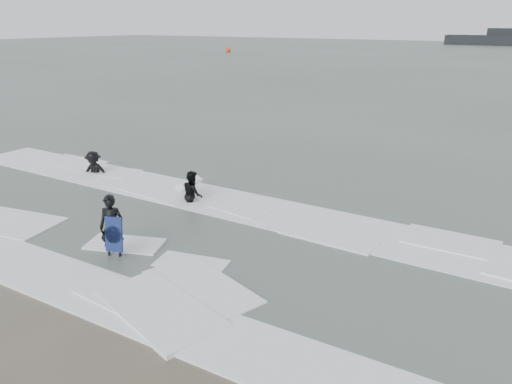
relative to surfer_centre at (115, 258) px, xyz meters
The scene contains 8 objects.
ground 2.25m from the surfer_centre, 24.74° to the right, with size 320.00×320.00×0.00m, color brown.
surfer_centre is the anchor object (origin of this frame).
surfer_wading 4.71m from the surfer_centre, 101.65° to the left, with size 0.84×0.65×1.72m, color black.
surfer_breaker 8.31m from the surfer_centre, 142.42° to the left, with size 1.21×0.70×1.87m, color black.
surf_foam 3.43m from the surfer_centre, 53.48° to the left, with size 30.03×9.06×0.09m.
bodyboards 5.49m from the surfer_centre, 53.80° to the left, with size 12.85×9.24×1.25m.
buoy 91.69m from the surfer_centre, 122.82° to the left, with size 1.00×1.00×1.65m.
vessel_horizon 137.75m from the surfer_centre, 91.95° to the left, with size 31.16×5.56×4.23m.
Camera 1 is at (7.73, -7.51, 6.17)m, focal length 35.00 mm.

